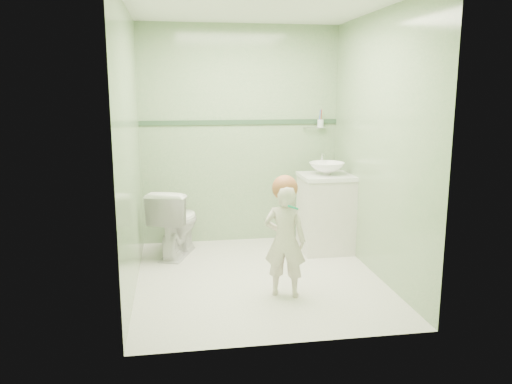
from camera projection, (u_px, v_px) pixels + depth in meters
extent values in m
plane|color=beige|center=(259.00, 278.00, 4.72)|extent=(2.50, 2.50, 0.00)
cube|color=#7FA978|center=(240.00, 136.00, 5.69)|extent=(2.20, 0.04, 2.40)
cube|color=#7FA978|center=(291.00, 171.00, 3.27)|extent=(2.20, 0.04, 2.40)
cube|color=#7FA978|center=(130.00, 151.00, 4.31)|extent=(0.04, 2.50, 2.40)
cube|color=#7FA978|center=(378.00, 146.00, 4.65)|extent=(0.04, 2.50, 2.40)
plane|color=white|center=(259.00, 4.00, 4.24)|extent=(2.50, 2.50, 0.00)
cube|color=#325136|center=(240.00, 122.00, 5.65)|extent=(2.20, 0.02, 0.05)
cube|color=beige|center=(326.00, 214.00, 5.45)|extent=(0.52, 0.50, 0.80)
cube|color=white|center=(327.00, 176.00, 5.36)|extent=(0.54, 0.52, 0.04)
imported|color=white|center=(327.00, 168.00, 5.35)|extent=(0.37, 0.37, 0.13)
cylinder|color=silver|center=(322.00, 161.00, 5.53)|extent=(0.03, 0.03, 0.18)
cylinder|color=silver|center=(323.00, 154.00, 5.47)|extent=(0.02, 0.12, 0.02)
cylinder|color=silver|center=(315.00, 128.00, 5.76)|extent=(0.26, 0.02, 0.02)
cylinder|color=silver|center=(320.00, 123.00, 5.74)|extent=(0.07, 0.07, 0.09)
cylinder|color=#B43024|center=(321.00, 117.00, 5.73)|extent=(0.01, 0.01, 0.17)
cylinder|color=#455DDC|center=(320.00, 117.00, 5.71)|extent=(0.01, 0.01, 0.17)
imported|color=white|center=(176.00, 222.00, 5.30)|extent=(0.61, 0.80, 0.71)
imported|color=beige|center=(285.00, 241.00, 4.24)|extent=(0.41, 0.34, 0.95)
sphere|color=#A45D37|center=(285.00, 188.00, 4.18)|extent=(0.21, 0.21, 0.21)
cylinder|color=#109867|center=(293.00, 207.00, 4.04)|extent=(0.11, 0.11, 0.06)
cube|color=white|center=(287.00, 201.00, 4.09)|extent=(0.03, 0.03, 0.02)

